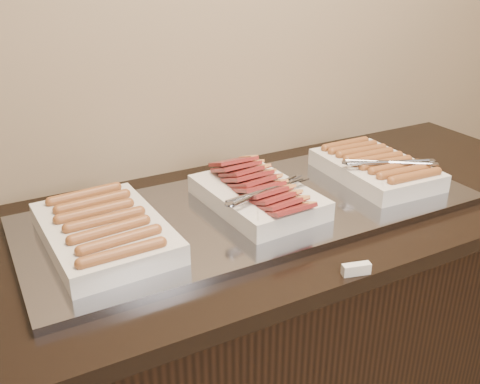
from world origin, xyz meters
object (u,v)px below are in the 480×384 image
object	(u,v)px
warming_tray	(254,209)
dish_center	(258,194)
dish_right	(376,167)
dish_left	(104,231)
counter	(252,345)

from	to	relation	value
warming_tray	dish_center	distance (m)	0.05
dish_center	dish_right	world-z (taller)	dish_center
dish_left	dish_center	xyz separation A→B (m)	(0.41, -0.00, 0.01)
counter	dish_right	xyz separation A→B (m)	(0.42, -0.00, 0.50)
counter	dish_center	xyz separation A→B (m)	(0.01, -0.00, 0.50)
dish_left	dish_right	xyz separation A→B (m)	(0.81, -0.00, 0.00)
dish_center	counter	bearing A→B (deg)	156.22
dish_left	dish_right	bearing A→B (deg)	-2.70
warming_tray	dish_right	world-z (taller)	dish_right
warming_tray	dish_center	world-z (taller)	dish_center
dish_center	dish_right	xyz separation A→B (m)	(0.40, 0.00, -0.00)
dish_right	warming_tray	bearing A→B (deg)	-178.20
warming_tray	dish_left	size ratio (longest dim) A/B	3.06
warming_tray	dish_left	distance (m)	0.40
dish_right	dish_center	bearing A→B (deg)	-177.65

